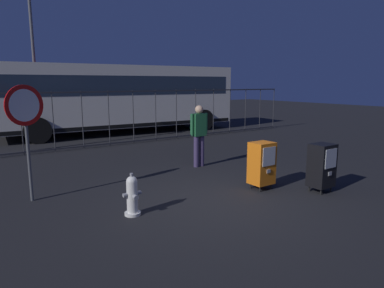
{
  "coord_description": "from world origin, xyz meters",
  "views": [
    {
      "loc": [
        -4.03,
        -5.06,
        2.26
      ],
      "look_at": [
        0.3,
        1.2,
        0.9
      ],
      "focal_mm": 32.12,
      "sensor_mm": 36.0,
      "label": 1
    }
  ],
  "objects_px": {
    "bus_far": "(78,93)",
    "street_light_near_right": "(32,32)",
    "newspaper_box_secondary": "(322,165)",
    "pedestrian": "(199,132)",
    "bus_near": "(120,95)",
    "stop_sign": "(26,119)",
    "newspaper_box_primary": "(262,163)",
    "fire_hydrant": "(132,196)"
  },
  "relations": [
    {
      "from": "bus_near",
      "to": "stop_sign",
      "type": "bearing_deg",
      "value": -119.43
    },
    {
      "from": "bus_far",
      "to": "bus_near",
      "type": "bearing_deg",
      "value": -88.67
    },
    {
      "from": "street_light_near_right",
      "to": "fire_hydrant",
      "type": "bearing_deg",
      "value": -94.27
    },
    {
      "from": "bus_far",
      "to": "fire_hydrant",
      "type": "bearing_deg",
      "value": -111.67
    },
    {
      "from": "newspaper_box_secondary",
      "to": "pedestrian",
      "type": "relative_size",
      "value": 0.61
    },
    {
      "from": "newspaper_box_secondary",
      "to": "street_light_near_right",
      "type": "distance_m",
      "value": 14.61
    },
    {
      "from": "pedestrian",
      "to": "bus_far",
      "type": "height_order",
      "value": "bus_far"
    },
    {
      "from": "stop_sign",
      "to": "bus_far",
      "type": "relative_size",
      "value": 0.21
    },
    {
      "from": "street_light_near_right",
      "to": "bus_far",
      "type": "bearing_deg",
      "value": 21.55
    },
    {
      "from": "fire_hydrant",
      "to": "stop_sign",
      "type": "relative_size",
      "value": 0.33
    },
    {
      "from": "newspaper_box_secondary",
      "to": "street_light_near_right",
      "type": "height_order",
      "value": "street_light_near_right"
    },
    {
      "from": "newspaper_box_secondary",
      "to": "newspaper_box_primary",
      "type": "bearing_deg",
      "value": 136.06
    },
    {
      "from": "bus_far",
      "to": "street_light_near_right",
      "type": "height_order",
      "value": "street_light_near_right"
    },
    {
      "from": "stop_sign",
      "to": "pedestrian",
      "type": "bearing_deg",
      "value": 5.63
    },
    {
      "from": "newspaper_box_secondary",
      "to": "bus_far",
      "type": "distance_m",
      "value": 14.68
    },
    {
      "from": "newspaper_box_secondary",
      "to": "pedestrian",
      "type": "distance_m",
      "value": 3.37
    },
    {
      "from": "pedestrian",
      "to": "bus_far",
      "type": "relative_size",
      "value": 0.16
    },
    {
      "from": "street_light_near_right",
      "to": "pedestrian",
      "type": "bearing_deg",
      "value": -78.95
    },
    {
      "from": "newspaper_box_secondary",
      "to": "bus_near",
      "type": "height_order",
      "value": "bus_near"
    },
    {
      "from": "fire_hydrant",
      "to": "street_light_near_right",
      "type": "height_order",
      "value": "street_light_near_right"
    },
    {
      "from": "newspaper_box_primary",
      "to": "pedestrian",
      "type": "bearing_deg",
      "value": 88.19
    },
    {
      "from": "bus_near",
      "to": "bus_far",
      "type": "distance_m",
      "value": 4.13
    },
    {
      "from": "pedestrian",
      "to": "bus_near",
      "type": "distance_m",
      "value": 7.39
    },
    {
      "from": "newspaper_box_primary",
      "to": "newspaper_box_secondary",
      "type": "xyz_separation_m",
      "value": [
        0.88,
        -0.85,
        0.0
      ]
    },
    {
      "from": "stop_sign",
      "to": "street_light_near_right",
      "type": "distance_m",
      "value": 11.55
    },
    {
      "from": "fire_hydrant",
      "to": "street_light_near_right",
      "type": "xyz_separation_m",
      "value": [
        0.95,
        12.7,
        4.25
      ]
    },
    {
      "from": "pedestrian",
      "to": "bus_near",
      "type": "height_order",
      "value": "bus_near"
    },
    {
      "from": "newspaper_box_primary",
      "to": "pedestrian",
      "type": "relative_size",
      "value": 0.61
    },
    {
      "from": "bus_far",
      "to": "pedestrian",
      "type": "bearing_deg",
      "value": -99.36
    },
    {
      "from": "pedestrian",
      "to": "street_light_near_right",
      "type": "distance_m",
      "value": 11.31
    },
    {
      "from": "newspaper_box_secondary",
      "to": "pedestrian",
      "type": "height_order",
      "value": "pedestrian"
    },
    {
      "from": "fire_hydrant",
      "to": "bus_far",
      "type": "bearing_deg",
      "value": 76.9
    },
    {
      "from": "stop_sign",
      "to": "bus_near",
      "type": "relative_size",
      "value": 0.21
    },
    {
      "from": "newspaper_box_secondary",
      "to": "stop_sign",
      "type": "bearing_deg",
      "value": 151.02
    },
    {
      "from": "fire_hydrant",
      "to": "stop_sign",
      "type": "distance_m",
      "value": 2.53
    },
    {
      "from": "fire_hydrant",
      "to": "pedestrian",
      "type": "height_order",
      "value": "pedestrian"
    },
    {
      "from": "newspaper_box_secondary",
      "to": "pedestrian",
      "type": "bearing_deg",
      "value": 103.94
    },
    {
      "from": "stop_sign",
      "to": "newspaper_box_secondary",
      "type": "bearing_deg",
      "value": -28.98
    },
    {
      "from": "fire_hydrant",
      "to": "newspaper_box_secondary",
      "type": "distance_m",
      "value": 3.96
    },
    {
      "from": "newspaper_box_primary",
      "to": "bus_far",
      "type": "height_order",
      "value": "bus_far"
    },
    {
      "from": "street_light_near_right",
      "to": "newspaper_box_secondary",
      "type": "bearing_deg",
      "value": -78.26
    },
    {
      "from": "fire_hydrant",
      "to": "bus_near",
      "type": "distance_m",
      "value": 10.35
    }
  ]
}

